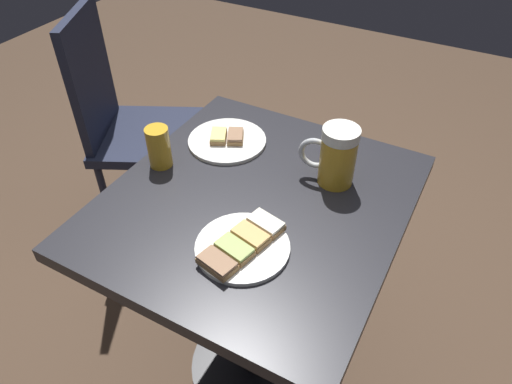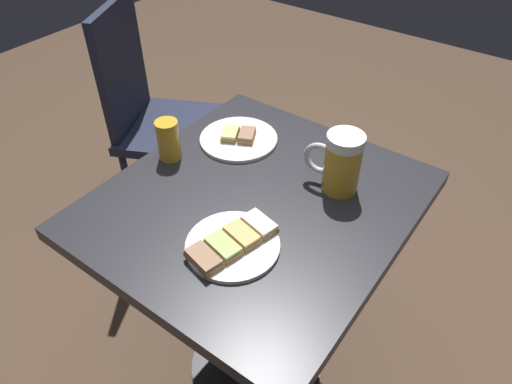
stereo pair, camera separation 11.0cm
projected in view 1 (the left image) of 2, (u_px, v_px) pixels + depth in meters
The scene contains 7 objects.
ground_plane at pixel (256, 365), 1.62m from camera, with size 6.00×6.00×0.00m, color #4C3828.
cafe_table at pixel (256, 250), 1.23m from camera, with size 0.68×0.74×0.77m.
plate_near at pixel (242, 245), 0.98m from camera, with size 0.20×0.21×0.03m.
plate_far at pixel (227, 140), 1.28m from camera, with size 0.21×0.21×0.03m.
beer_mug at pixel (336, 156), 1.11m from camera, with size 0.14×0.09×0.15m.
beer_glass_small at pixel (160, 146), 1.18m from camera, with size 0.06×0.06×0.11m, color gold.
cafe_chair at pixel (127, 121), 1.76m from camera, with size 0.51×0.51×0.96m.
Camera 1 is at (-0.40, 0.73, 1.51)m, focal length 32.96 mm.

